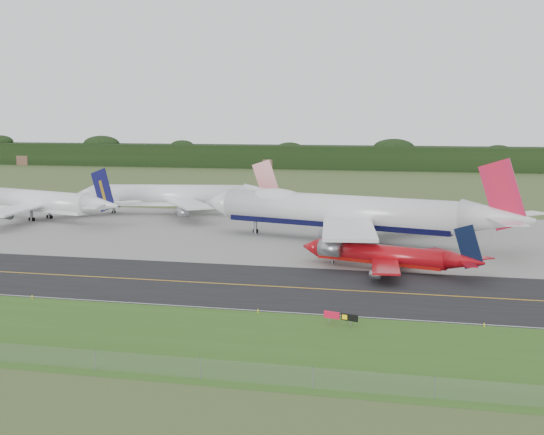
{
  "coord_description": "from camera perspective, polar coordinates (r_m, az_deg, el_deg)",
  "views": [
    {
      "loc": [
        31.27,
        -120.45,
        27.27
      ],
      "look_at": [
        -3.22,
        22.0,
        7.68
      ],
      "focal_mm": 50.0,
      "sensor_mm": 36.0,
      "label": 1
    }
  ],
  "objects": [
    {
      "name": "taxiway_sign",
      "position": [
        100.88,
        5.19,
        -7.42
      ],
      "size": [
        4.74,
        1.58,
        1.63
      ],
      "color": "slate",
      "rests_on": "ground"
    },
    {
      "name": "taxiway",
      "position": [
        123.61,
        -1.39,
        -5.13
      ],
      "size": [
        400.0,
        32.0,
        0.02
      ],
      "primitive_type": "cube",
      "color": "black",
      "rests_on": "ground"
    },
    {
      "name": "jet_star_tail",
      "position": [
        213.44,
        -6.89,
        1.61
      ],
      "size": [
        58.62,
        48.44,
        15.5
      ],
      "color": "silver",
      "rests_on": "ground"
    },
    {
      "name": "perimeter_fence",
      "position": [
        83.13,
        -9.41,
        -10.84
      ],
      "size": [
        320.0,
        0.1,
        320.0
      ],
      "color": "slate",
      "rests_on": "ground"
    },
    {
      "name": "jet_navy_gold",
      "position": [
        210.03,
        -17.09,
        1.14
      ],
      "size": [
        55.29,
        46.88,
        14.63
      ],
      "color": "white",
      "rests_on": "ground"
    },
    {
      "name": "jet_ba_747",
      "position": [
        165.87,
        5.8,
        0.4
      ],
      "size": [
        75.46,
        61.17,
        19.29
      ],
      "color": "silver",
      "rests_on": "ground"
    },
    {
      "name": "taxiway_edge_line",
      "position": [
        109.13,
        -3.51,
        -6.86
      ],
      "size": [
        400.0,
        0.25,
        0.0
      ],
      "primitive_type": "cube",
      "color": "silver",
      "rests_on": "taxiway"
    },
    {
      "name": "ground",
      "position": [
        127.39,
        -0.92,
        -4.75
      ],
      "size": [
        600.0,
        600.0,
        0.0
      ],
      "primitive_type": "plane",
      "color": "#3B5327",
      "rests_on": "ground"
    },
    {
      "name": "apron",
      "position": [
        176.39,
        3.23,
        -1.29
      ],
      "size": [
        400.0,
        78.0,
        0.01
      ],
      "primitive_type": "cube",
      "color": "gray",
      "rests_on": "ground"
    },
    {
      "name": "edge_marker_left",
      "position": [
        120.42,
        -17.61,
        -5.72
      ],
      "size": [
        0.16,
        0.16,
        0.5
      ],
      "primitive_type": "cylinder",
      "color": "yellow",
      "rests_on": "ground"
    },
    {
      "name": "edge_marker_center",
      "position": [
        106.8,
        -1.07,
        -7.04
      ],
      "size": [
        0.16,
        0.16,
        0.5
      ],
      "primitive_type": "cylinder",
      "color": "yellow",
      "rests_on": "ground"
    },
    {
      "name": "grass_verge",
      "position": [
        94.98,
        -6.3,
        -9.12
      ],
      "size": [
        400.0,
        30.0,
        0.01
      ],
      "primitive_type": "cube",
      "color": "#315819",
      "rests_on": "ground"
    },
    {
      "name": "edge_marker_right",
      "position": [
        103.62,
        15.69,
        -7.79
      ],
      "size": [
        0.16,
        0.16,
        0.5
      ],
      "primitive_type": "cylinder",
      "color": "yellow",
      "rests_on": "ground"
    },
    {
      "name": "taxiway_centreline",
      "position": [
        123.61,
        -1.39,
        -5.12
      ],
      "size": [
        400.0,
        0.4,
        0.0
      ],
      "primitive_type": "cube",
      "color": "orange",
      "rests_on": "taxiway"
    },
    {
      "name": "horizon_treeline",
      "position": [
        396.05,
        9.09,
        4.36
      ],
      "size": [
        700.0,
        25.0,
        12.0
      ],
      "color": "black",
      "rests_on": "ground"
    },
    {
      "name": "jet_red_737",
      "position": [
        136.78,
        8.83,
        -2.87
      ],
      "size": [
        34.01,
        26.98,
        9.43
      ],
      "color": "maroon",
      "rests_on": "ground"
    }
  ]
}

